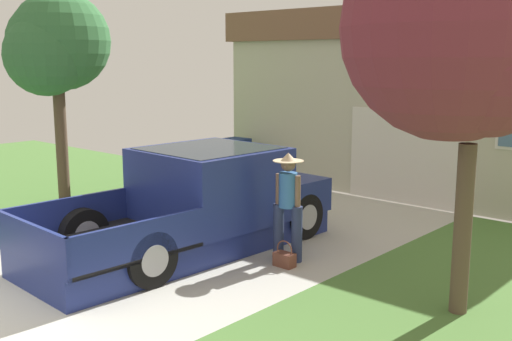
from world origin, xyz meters
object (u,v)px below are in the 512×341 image
object	(u,v)px
front_yard_tree	(54,46)
wheeled_trash_bin	(234,159)
neighbor_tree	(464,34)
house_with_garage	(434,96)
person_with_hat	(288,203)
pickup_truck	(204,203)
handbag	(284,259)

from	to	relation	value
front_yard_tree	wheeled_trash_bin	world-z (taller)	front_yard_tree
front_yard_tree	neighbor_tree	xyz separation A→B (m)	(8.91, -0.01, 0.01)
house_with_garage	neighbor_tree	xyz separation A→B (m)	(4.01, -7.70, 1.22)
person_with_hat	neighbor_tree	distance (m)	3.69
pickup_truck	wheeled_trash_bin	distance (m)	5.40
wheeled_trash_bin	pickup_truck	bearing A→B (deg)	-51.41
person_with_hat	house_with_garage	bearing A→B (deg)	-89.95
neighbor_tree	handbag	bearing A→B (deg)	-178.90
house_with_garage	front_yard_tree	distance (m)	9.20
person_with_hat	house_with_garage	xyz separation A→B (m)	(-1.27, 7.48, 1.24)
pickup_truck	handbag	xyz separation A→B (m)	(1.65, 0.10, -0.62)
wheeled_trash_bin	handbag	bearing A→B (deg)	-39.39
pickup_truck	neighbor_tree	bearing A→B (deg)	4.77
person_with_hat	front_yard_tree	distance (m)	6.64
person_with_hat	handbag	world-z (taller)	person_with_hat
handbag	neighbor_tree	size ratio (longest dim) A/B	0.09
pickup_truck	person_with_hat	world-z (taller)	person_with_hat
handbag	neighbor_tree	distance (m)	4.15
neighbor_tree	wheeled_trash_bin	xyz separation A→B (m)	(-7.59, 4.07, -2.77)
handbag	front_yard_tree	xyz separation A→B (m)	(-6.34, 0.06, 3.24)
front_yard_tree	neighbor_tree	distance (m)	8.91
person_with_hat	handbag	xyz separation A→B (m)	(0.16, -0.27, -0.79)
person_with_hat	wheeled_trash_bin	world-z (taller)	person_with_hat
person_with_hat	front_yard_tree	world-z (taller)	front_yard_tree
neighbor_tree	pickup_truck	bearing A→B (deg)	-178.01
person_with_hat	front_yard_tree	size ratio (longest dim) A/B	0.38
neighbor_tree	house_with_garage	bearing A→B (deg)	117.51
person_with_hat	house_with_garage	distance (m)	7.69
front_yard_tree	neighbor_tree	world-z (taller)	neighbor_tree
handbag	wheeled_trash_bin	distance (m)	6.51
pickup_truck	wheeled_trash_bin	xyz separation A→B (m)	(-3.37, 4.22, -0.14)
neighbor_tree	wheeled_trash_bin	world-z (taller)	neighbor_tree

